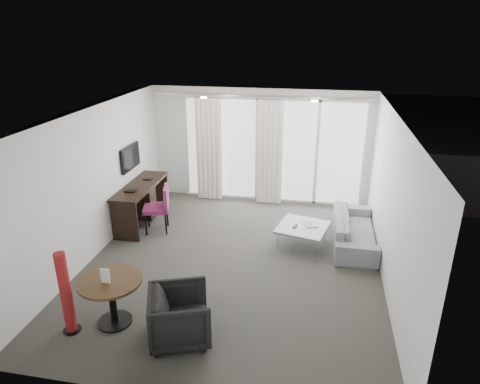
% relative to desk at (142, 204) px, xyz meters
% --- Properties ---
extents(floor, '(5.00, 6.00, 0.00)m').
position_rel_desk_xyz_m(floor, '(2.20, -1.25, -0.42)').
color(floor, '#3C3B36').
rests_on(floor, ground).
extents(ceiling, '(5.00, 6.00, 0.00)m').
position_rel_desk_xyz_m(ceiling, '(2.20, -1.25, 2.18)').
color(ceiling, white).
rests_on(ceiling, ground).
extents(wall_left, '(0.00, 6.00, 2.60)m').
position_rel_desk_xyz_m(wall_left, '(-0.30, -1.25, 0.88)').
color(wall_left, silver).
rests_on(wall_left, ground).
extents(wall_right, '(0.00, 6.00, 2.60)m').
position_rel_desk_xyz_m(wall_right, '(4.70, -1.25, 0.88)').
color(wall_right, silver).
rests_on(wall_right, ground).
extents(wall_front, '(5.00, 0.00, 2.60)m').
position_rel_desk_xyz_m(wall_front, '(2.20, -4.25, 0.88)').
color(wall_front, silver).
rests_on(wall_front, ground).
extents(window_panel, '(4.00, 0.02, 2.38)m').
position_rel_desk_xyz_m(window_panel, '(2.50, 1.74, 0.78)').
color(window_panel, white).
rests_on(window_panel, ground).
extents(window_frame, '(4.10, 0.06, 2.44)m').
position_rel_desk_xyz_m(window_frame, '(2.50, 1.72, 0.78)').
color(window_frame, white).
rests_on(window_frame, ground).
extents(curtain_left, '(0.60, 0.20, 2.38)m').
position_rel_desk_xyz_m(curtain_left, '(1.05, 1.57, 0.78)').
color(curtain_left, silver).
rests_on(curtain_left, ground).
extents(curtain_right, '(0.60, 0.20, 2.38)m').
position_rel_desk_xyz_m(curtain_right, '(2.45, 1.57, 0.78)').
color(curtain_right, silver).
rests_on(curtain_right, ground).
extents(curtain_track, '(4.80, 0.04, 0.04)m').
position_rel_desk_xyz_m(curtain_track, '(2.20, 1.57, 2.03)').
color(curtain_track, '#B2B2B7').
rests_on(curtain_track, ceiling).
extents(downlight_a, '(0.12, 0.12, 0.02)m').
position_rel_desk_xyz_m(downlight_a, '(1.30, 0.35, 2.17)').
color(downlight_a, '#FFE0B2').
rests_on(downlight_a, ceiling).
extents(downlight_b, '(0.12, 0.12, 0.02)m').
position_rel_desk_xyz_m(downlight_b, '(3.40, 0.35, 2.17)').
color(downlight_b, '#FFE0B2').
rests_on(downlight_b, ceiling).
extents(desk, '(0.56, 1.79, 0.84)m').
position_rel_desk_xyz_m(desk, '(0.00, 0.00, 0.00)').
color(desk, black).
rests_on(desk, floor).
extents(tv, '(0.05, 0.80, 0.50)m').
position_rel_desk_xyz_m(tv, '(-0.25, 0.20, 0.93)').
color(tv, black).
rests_on(tv, wall_left).
extents(desk_chair, '(0.63, 0.61, 0.95)m').
position_rel_desk_xyz_m(desk_chair, '(0.43, -0.31, 0.06)').
color(desk_chair, '#842658').
rests_on(desk_chair, floor).
extents(round_table, '(0.95, 0.95, 0.69)m').
position_rel_desk_xyz_m(round_table, '(0.88, -3.14, -0.07)').
color(round_table, '#402A16').
rests_on(round_table, floor).
extents(menu_card, '(0.12, 0.03, 0.22)m').
position_rel_desk_xyz_m(menu_card, '(0.87, -3.21, 0.30)').
color(menu_card, white).
rests_on(menu_card, round_table).
extents(red_lamp, '(0.26, 0.26, 1.20)m').
position_rel_desk_xyz_m(red_lamp, '(0.39, -3.41, 0.18)').
color(red_lamp, maroon).
rests_on(red_lamp, floor).
extents(tub_armchair, '(1.01, 0.99, 0.72)m').
position_rel_desk_xyz_m(tub_armchair, '(1.90, -3.27, -0.06)').
color(tub_armchair, black).
rests_on(tub_armchair, floor).
extents(coffee_table, '(1.05, 1.05, 0.39)m').
position_rel_desk_xyz_m(coffee_table, '(3.34, -0.38, -0.22)').
color(coffee_table, gray).
rests_on(coffee_table, floor).
extents(remote, '(0.10, 0.18, 0.02)m').
position_rel_desk_xyz_m(remote, '(3.20, -0.42, -0.06)').
color(remote, black).
rests_on(remote, coffee_table).
extents(magazine, '(0.29, 0.33, 0.02)m').
position_rel_desk_xyz_m(magazine, '(3.47, -0.29, -0.06)').
color(magazine, gray).
rests_on(magazine, coffee_table).
extents(sofa, '(0.75, 1.93, 0.56)m').
position_rel_desk_xyz_m(sofa, '(4.30, -0.10, -0.14)').
color(sofa, gray).
rests_on(sofa, floor).
extents(terrace_slab, '(5.60, 3.00, 0.12)m').
position_rel_desk_xyz_m(terrace_slab, '(2.50, 3.25, -0.48)').
color(terrace_slab, '#4D4D50').
rests_on(terrace_slab, ground).
extents(rattan_chair_a, '(0.68, 0.68, 0.82)m').
position_rel_desk_xyz_m(rattan_chair_a, '(3.43, 3.10, -0.01)').
color(rattan_chair_a, brown).
rests_on(rattan_chair_a, terrace_slab).
extents(rattan_chair_b, '(0.65, 0.65, 0.86)m').
position_rel_desk_xyz_m(rattan_chair_b, '(3.93, 3.75, 0.01)').
color(rattan_chair_b, brown).
rests_on(rattan_chair_b, terrace_slab).
extents(rattan_table, '(0.52, 0.52, 0.46)m').
position_rel_desk_xyz_m(rattan_table, '(3.37, 2.93, -0.19)').
color(rattan_table, brown).
rests_on(rattan_table, terrace_slab).
extents(balustrade, '(5.50, 0.06, 1.05)m').
position_rel_desk_xyz_m(balustrade, '(2.50, 4.70, 0.08)').
color(balustrade, '#B2B2B7').
rests_on(balustrade, terrace_slab).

